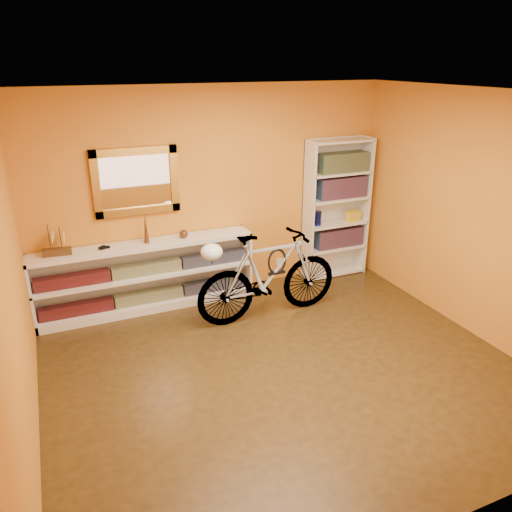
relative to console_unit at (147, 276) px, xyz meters
name	(u,v)px	position (x,y,z in m)	size (l,w,h in m)	color
floor	(284,369)	(0.95, -1.81, -0.43)	(4.50, 4.00, 0.01)	#31210D
ceiling	(291,93)	(0.95, -1.81, 2.18)	(4.50, 4.00, 0.01)	silver
back_wall	(215,194)	(0.95, 0.19, 0.88)	(4.50, 0.01, 2.60)	orange
left_wall	(9,290)	(-1.31, -1.81, 0.88)	(0.01, 4.00, 2.60)	orange
right_wall	(477,217)	(3.20, -1.81, 0.88)	(0.01, 4.00, 2.60)	orange
gilt_mirror	(136,182)	(0.00, 0.15, 1.12)	(0.98, 0.06, 0.78)	#98691B
wall_socket	(279,262)	(1.85, 0.17, -0.17)	(0.09, 0.01, 0.09)	silver
console_unit	(147,276)	(0.00, 0.00, 0.00)	(2.60, 0.35, 0.85)	silver
cd_row_lower	(149,296)	(0.00, -0.02, -0.26)	(2.50, 0.13, 0.14)	black
cd_row_upper	(147,269)	(0.00, -0.02, 0.11)	(2.50, 0.13, 0.14)	navy
model_ship	(55,240)	(-0.95, 0.00, 0.61)	(0.30, 0.11, 0.36)	#3F2811
toy_car	(104,249)	(-0.45, 0.00, 0.43)	(0.00, 0.00, 0.00)	black
bronze_ornament	(146,228)	(0.03, 0.00, 0.60)	(0.06, 0.06, 0.36)	#57331D
decorative_orb	(184,234)	(0.48, 0.00, 0.47)	(0.10, 0.10, 0.10)	#57331D
bookcase	(336,209)	(2.63, 0.03, 0.52)	(0.90, 0.30, 1.90)	silver
book_row_a	(338,237)	(2.68, 0.03, 0.12)	(0.70, 0.22, 0.26)	maroon
book_row_b	(341,187)	(2.68, 0.03, 0.83)	(0.70, 0.22, 0.28)	maroon
book_row_c	(343,162)	(2.68, 0.03, 1.16)	(0.70, 0.22, 0.25)	navy
travel_mug	(318,218)	(2.33, 0.01, 0.44)	(0.09, 0.09, 0.20)	navy
red_tin	(325,166)	(2.43, 0.06, 1.13)	(0.13, 0.13, 0.17)	maroon
yellow_bag	(353,216)	(2.88, -0.01, 0.41)	(0.18, 0.12, 0.14)	gold
bicycle	(269,275)	(1.26, -0.75, 0.10)	(1.79, 0.46, 1.05)	silver
helmet	(212,252)	(0.58, -0.77, 0.50)	(0.24, 0.23, 0.18)	white
u_lock	(277,261)	(1.37, -0.75, 0.26)	(0.23, 0.23, 0.03)	black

